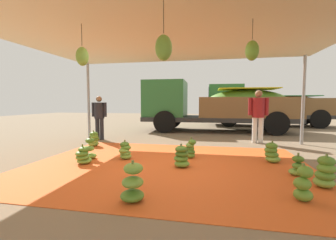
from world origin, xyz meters
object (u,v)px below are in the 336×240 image
Objects in this scene: banana_bunch_5 at (83,156)px; banana_bunch_7 at (303,185)px; banana_bunch_0 at (325,173)px; worker_1 at (99,114)px; banana_bunch_8 at (191,149)px; worker_0 at (258,112)px; banana_bunch_10 at (297,166)px; banana_bunch_9 at (125,151)px; banana_bunch_3 at (272,153)px; banana_bunch_4 at (182,157)px; cargo_truck_main at (214,105)px; cargo_truck_far at (263,105)px; banana_bunch_2 at (90,149)px; banana_bunch_1 at (133,184)px; banana_bunch_6 at (94,139)px.

banana_bunch_7 is (4.04, -1.14, 0.04)m from banana_bunch_5.
banana_bunch_0 is 0.34× the size of worker_1.
banana_bunch_7 is at bearing -50.59° from banana_bunch_8.
banana_bunch_5 is 0.25× the size of worker_0.
banana_bunch_9 is at bearing 171.29° from banana_bunch_10.
banana_bunch_8 is at bearing 146.46° from banana_bunch_0.
worker_1 is (-5.44, 2.25, 0.71)m from banana_bunch_3.
banana_bunch_4 is 4.08m from worker_0.
cargo_truck_main is 4.23m from cargo_truck_far.
banana_bunch_3 is 0.27× the size of worker_0.
banana_bunch_3 is at bearing 87.70° from banana_bunch_7.
banana_bunch_0 is 1.03× the size of banana_bunch_7.
banana_bunch_8 is 3.36m from worker_0.
banana_bunch_2 is 1.29× the size of banana_bunch_10.
worker_0 is (2.54, 5.19, 0.79)m from banana_bunch_1.
banana_bunch_3 is at bearing -22.47° from worker_1.
banana_bunch_3 is at bearing 21.51° from banana_bunch_4.
banana_bunch_1 reaches higher than banana_bunch_2.
banana_bunch_10 is at bearing -20.08° from banana_bunch_6.
banana_bunch_5 is 11.29m from cargo_truck_far.
banana_bunch_9 is at bearing -40.42° from banana_bunch_6.
banana_bunch_6 is at bearing -128.21° from cargo_truck_main.
banana_bunch_0 is 3.99m from banana_bunch_9.
banana_bunch_1 is 1.15× the size of banana_bunch_4.
banana_bunch_10 is (3.61, -0.55, -0.02)m from banana_bunch_9.
cargo_truck_main is at bearing 51.79° from banana_bunch_6.
banana_bunch_8 reaches higher than banana_bunch_6.
banana_bunch_3 is 3.40m from banana_bunch_9.
banana_bunch_2 is 1.65m from banana_bunch_6.
banana_bunch_1 is 12.02m from cargo_truck_far.
banana_bunch_6 is 0.97× the size of banana_bunch_8.
worker_1 is at bearing 150.69° from banana_bunch_10.
banana_bunch_9 is at bearing 38.47° from banana_bunch_5.
cargo_truck_main reaches higher than worker_0.
banana_bunch_7 is at bearing -104.93° from banana_bunch_10.
worker_0 is (2.01, 2.57, 0.81)m from banana_bunch_8.
cargo_truck_far reaches higher than banana_bunch_2.
banana_bunch_5 is 4.20m from banana_bunch_7.
banana_bunch_2 is 6.85m from cargo_truck_main.
banana_bunch_10 is at bearing -88.80° from worker_0.
banana_bunch_1 is 2.75m from banana_bunch_2.
worker_1 is (-0.48, 1.28, 0.71)m from banana_bunch_6.
banana_bunch_0 is 2.52m from banana_bunch_4.
banana_bunch_8 is at bearing 15.49° from banana_bunch_9.
banana_bunch_1 is at bearing -147.93° from banana_bunch_10.
banana_bunch_9 is at bearing -164.51° from banana_bunch_8.
banana_bunch_1 is at bearing -116.09° from worker_0.
worker_0 is 1.11× the size of worker_1.
banana_bunch_3 is 1.05× the size of banana_bunch_9.
banana_bunch_7 is (1.88, -1.33, 0.02)m from banana_bunch_4.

